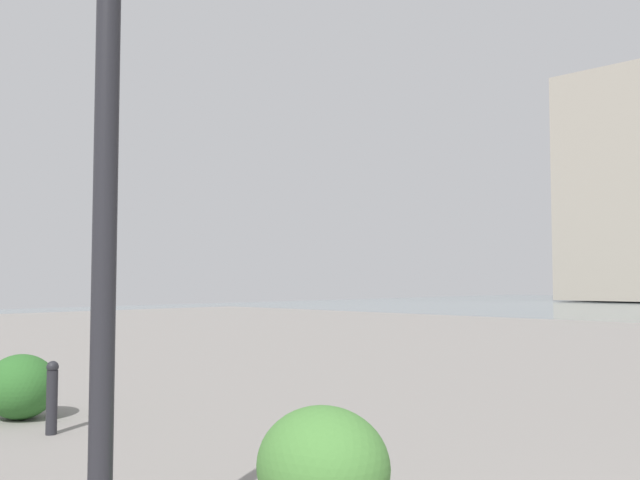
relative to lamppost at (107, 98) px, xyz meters
name	(u,v)px	position (x,y,z in m)	size (l,w,h in m)	color
lamppost	(107,98)	(0.00, 0.00, 0.00)	(0.98, 0.28, 4.13)	#232328
bollard_near	(52,396)	(3.76, -1.46, -2.33)	(0.13, 0.13, 0.80)	#232328
shrub_low	(323,467)	(-0.35, -1.46, -2.33)	(0.96, 0.86, 0.82)	#477F38
shrub_round	(21,387)	(4.85, -1.58, -2.35)	(0.92, 0.83, 0.78)	#2D6628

